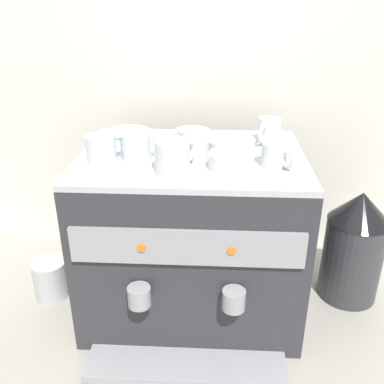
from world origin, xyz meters
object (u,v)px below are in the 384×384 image
ceramic_cup_5 (269,131)px  ceramic_bowl_1 (231,145)px  ceramic_bowl_3 (231,161)px  milk_pitcher (51,278)px  ceramic_cup_4 (102,148)px  ceramic_cup_0 (138,146)px  coffee_grinder (354,246)px  ceramic_cup_1 (193,143)px  ceramic_cup_3 (275,155)px  espresso_machine (192,234)px  ceramic_cup_2 (174,156)px  ceramic_bowl_2 (128,136)px  ceramic_bowl_0 (192,136)px

ceramic_cup_5 → ceramic_bowl_1: 0.13m
ceramic_bowl_3 → milk_pitcher: 0.70m
ceramic_cup_4 → ceramic_bowl_3: 0.32m
ceramic_cup_5 → milk_pitcher: (-0.65, -0.11, -0.45)m
ceramic_cup_5 → ceramic_cup_4: bearing=-158.2°
ceramic_cup_0 → coffee_grinder: (0.62, 0.09, -0.33)m
ceramic_cup_1 → ceramic_cup_3: (0.20, -0.05, -0.01)m
ceramic_cup_1 → ceramic_cup_5: (0.21, 0.13, -0.00)m
espresso_machine → ceramic_cup_1: size_ratio=5.45×
espresso_machine → ceramic_cup_3: size_ratio=7.05×
ceramic_bowl_3 → coffee_grinder: bearing=21.9°
ceramic_cup_2 → ceramic_bowl_2: size_ratio=0.87×
ceramic_cup_2 → milk_pitcher: size_ratio=0.93×
ceramic_bowl_1 → ceramic_cup_0: bearing=-163.4°
ceramic_cup_1 → ceramic_bowl_2: size_ratio=0.84×
ceramic_cup_0 → ceramic_bowl_1: size_ratio=0.82×
ceramic_cup_0 → ceramic_cup_5: 0.38m
ceramic_cup_0 → ceramic_cup_3: bearing=-6.3°
ceramic_cup_3 → ceramic_bowl_0: bearing=139.3°
ceramic_bowl_0 → coffee_grinder: 0.59m
ceramic_cup_1 → ceramic_bowl_2: bearing=147.4°
coffee_grinder → milk_pitcher: coffee_grinder is taller
ceramic_cup_1 → coffee_grinder: size_ratio=0.31×
ceramic_cup_3 → coffee_grinder: (0.28, 0.13, -0.33)m
ceramic_cup_0 → ceramic_bowl_1: 0.25m
ceramic_cup_0 → ceramic_cup_1: 0.14m
ceramic_bowl_0 → ceramic_bowl_1: (0.11, -0.07, -0.00)m
ceramic_cup_4 → ceramic_bowl_3: (0.32, -0.03, -0.01)m
ceramic_cup_0 → ceramic_bowl_0: ceramic_cup_0 is taller
ceramic_bowl_1 → milk_pitcher: (-0.54, -0.03, -0.43)m
ceramic_cup_0 → ceramic_cup_1: size_ratio=0.97×
ceramic_cup_1 → ceramic_cup_2: (-0.04, -0.10, 0.00)m
ceramic_bowl_0 → ceramic_bowl_1: 0.13m
ceramic_cup_5 → ceramic_cup_3: bearing=-91.0°
espresso_machine → ceramic_bowl_3: 0.29m
espresso_machine → ceramic_cup_4: ceramic_cup_4 is taller
espresso_machine → coffee_grinder: 0.49m
ceramic_cup_0 → ceramic_bowl_3: size_ratio=0.98×
espresso_machine → ceramic_cup_2: (-0.04, -0.12, 0.28)m
ceramic_bowl_2 → ceramic_bowl_0: bearing=2.4°
ceramic_cup_2 → ceramic_cup_5: ceramic_cup_2 is taller
espresso_machine → ceramic_cup_3: 0.35m
ceramic_bowl_0 → ceramic_cup_3: bearing=-40.7°
ceramic_cup_1 → ceramic_bowl_0: (-0.01, 0.13, -0.02)m
ceramic_bowl_3 → ceramic_bowl_2: bearing=145.5°
espresso_machine → ceramic_bowl_2: 0.33m
ceramic_bowl_1 → ceramic_bowl_3: ceramic_bowl_3 is taller
ceramic_bowl_1 → ceramic_bowl_3: (-0.00, -0.13, 0.00)m
ceramic_cup_4 → ceramic_cup_2: bearing=-18.0°
espresso_machine → ceramic_bowl_3: size_ratio=5.47×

